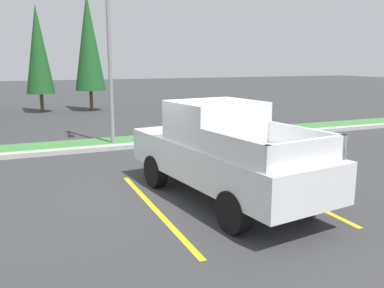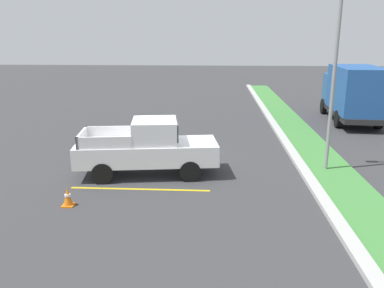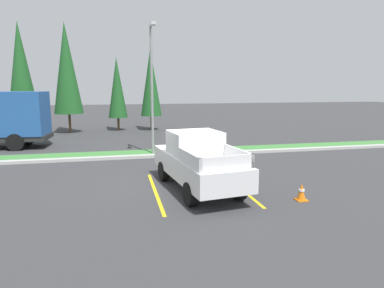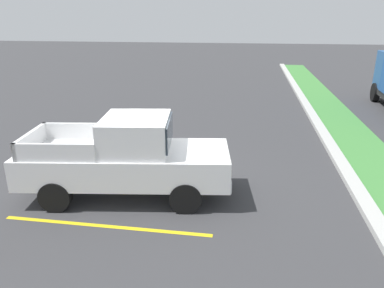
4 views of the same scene
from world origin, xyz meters
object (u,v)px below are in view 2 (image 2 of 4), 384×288
object	(u,v)px
pickup_truck_main	(148,148)
street_light	(331,67)
traffic_cone	(68,197)
cargo_truck_distant	(353,92)

from	to	relation	value
pickup_truck_main	street_light	xyz separation A→B (m)	(-0.90, 6.67, 2.95)
traffic_cone	street_light	bearing A→B (deg)	114.50
cargo_truck_distant	street_light	xyz separation A→B (m)	(9.30, -4.07, 2.14)
pickup_truck_main	traffic_cone	distance (m)	3.72
cargo_truck_distant	traffic_cone	size ratio (longest dim) A/B	11.57
street_light	traffic_cone	distance (m)	10.21
pickup_truck_main	traffic_cone	world-z (taller)	pickup_truck_main
cargo_truck_distant	traffic_cone	bearing A→B (deg)	-43.85
traffic_cone	pickup_truck_main	bearing A→B (deg)	146.78
street_light	pickup_truck_main	bearing A→B (deg)	-82.31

